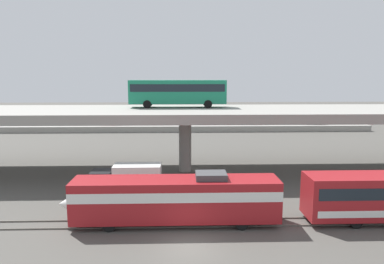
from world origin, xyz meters
The scene contains 17 objects.
ground_plane centered at (0.00, 0.00, 0.00)m, with size 260.00×260.00×0.00m, color #4C4944.
rail_strip_near centered at (0.00, 3.25, 0.06)m, with size 110.00×0.12×0.12m, color #59544C.
rail_strip_far centered at (0.00, 4.75, 0.06)m, with size 110.00×0.12×0.12m, color #59544C.
train_locomotive centered at (-1.74, 4.00, 2.19)m, with size 17.22×3.04×4.18m.
highway_overpass centered at (0.00, 20.00, 6.95)m, with size 96.00×12.59×7.62m.
transit_bus_on_overpass centered at (-0.87, 22.27, 9.68)m, with size 12.00×2.68×3.40m.
service_truck_west centered at (-5.67, 11.25, 1.64)m, with size 6.80×2.46×3.04m.
pier_parking_lot centered at (0.00, 55.00, 0.62)m, with size 77.75×10.75×1.23m, color gray.
parked_car_0 centered at (13.49, 56.43, 2.01)m, with size 4.57×1.98×1.50m.
parked_car_1 centered at (7.23, 55.66, 2.01)m, with size 4.04×1.94×1.50m.
parked_car_2 centered at (14.78, 52.63, 2.01)m, with size 4.36×1.87×1.50m.
parked_car_3 centered at (22.01, 55.76, 2.01)m, with size 4.67×1.92×1.50m.
parked_car_4 centered at (-14.67, 52.52, 2.01)m, with size 4.37×1.89×1.50m.
parked_car_5 centered at (-6.87, 53.78, 2.01)m, with size 4.34×1.91×1.50m.
parked_car_6 centered at (27.79, 52.31, 2.01)m, with size 4.58×1.91×1.50m.
parked_car_7 centered at (27.95, 55.31, 2.01)m, with size 4.62×1.97×1.50m.
harbor_water centered at (0.00, 78.00, 0.00)m, with size 140.00×36.00×0.01m, color navy.
Camera 1 is at (-0.54, -23.44, 11.78)m, focal length 34.08 mm.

